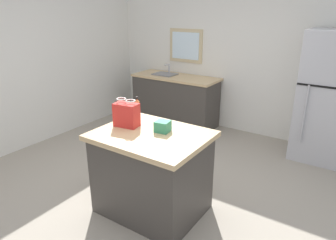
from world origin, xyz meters
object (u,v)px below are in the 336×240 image
object	(u,v)px
shopping_bag	(127,115)
small_box	(163,126)
bottle	(137,108)
kitchen_island	(152,172)
refrigerator	(327,98)

from	to	relation	value
shopping_bag	small_box	xyz separation A→B (m)	(0.40, 0.08, -0.07)
bottle	kitchen_island	bearing A→B (deg)	-36.22
refrigerator	shopping_bag	size ratio (longest dim) A/B	6.16
shopping_bag	kitchen_island	bearing A→B (deg)	-3.39
small_box	bottle	size ratio (longest dim) A/B	0.59
shopping_bag	bottle	xyz separation A→B (m)	(-0.10, 0.30, -0.02)
refrigerator	bottle	distance (m)	2.65
refrigerator	small_box	xyz separation A→B (m)	(-1.19, -2.25, 0.04)
kitchen_island	bottle	xyz separation A→B (m)	(-0.43, 0.32, 0.55)
refrigerator	shopping_bag	world-z (taller)	refrigerator
refrigerator	small_box	bearing A→B (deg)	-117.93
shopping_bag	refrigerator	bearing A→B (deg)	55.66
kitchen_island	refrigerator	size ratio (longest dim) A/B	0.61
refrigerator	bottle	bearing A→B (deg)	-129.75
kitchen_island	shopping_bag	size ratio (longest dim) A/B	3.78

